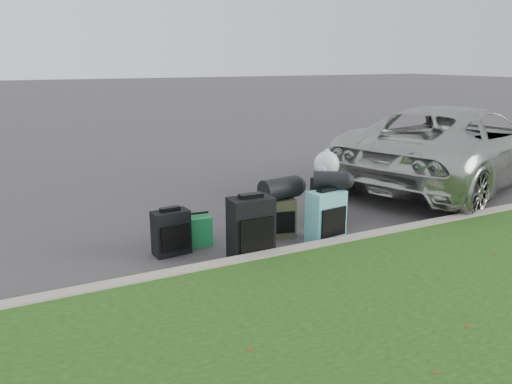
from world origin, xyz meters
name	(u,v)px	position (x,y,z in m)	size (l,w,h in m)	color
ground	(269,232)	(0.00, 0.00, 0.00)	(120.00, 120.00, 0.00)	#383535
curb	(307,251)	(0.00, -1.00, 0.07)	(120.00, 0.18, 0.15)	#9E937F
suv	(454,146)	(4.46, 0.86, 0.76)	(2.52, 5.46, 1.52)	#B7B7B2
suitcase_small_black	(171,233)	(-1.46, -0.15, 0.28)	(0.45, 0.25, 0.56)	black
suitcase_large_black_left	(251,228)	(-0.63, -0.70, 0.38)	(0.53, 0.32, 0.76)	black
suitcase_olive	(281,218)	(0.07, -0.21, 0.26)	(0.38, 0.24, 0.53)	#3E3C26
suitcase_teal	(326,217)	(0.50, -0.65, 0.34)	(0.48, 0.29, 0.69)	teal
suitcase_large_black_right	(328,200)	(0.97, -0.01, 0.35)	(0.46, 0.28, 0.69)	black
tote_green	(197,231)	(-1.06, 0.00, 0.19)	(0.34, 0.27, 0.39)	#1A753C
tote_navy	(247,222)	(-0.24, 0.21, 0.13)	(0.24, 0.19, 0.26)	navy
duffel_left	(280,189)	(0.05, -0.22, 0.68)	(0.30, 0.30, 0.55)	black
duffel_right	(330,180)	(0.61, -0.56, 0.81)	(0.24, 0.24, 0.43)	black
trash_bag	(327,164)	(0.95, 0.02, 0.88)	(0.37, 0.37, 0.37)	white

